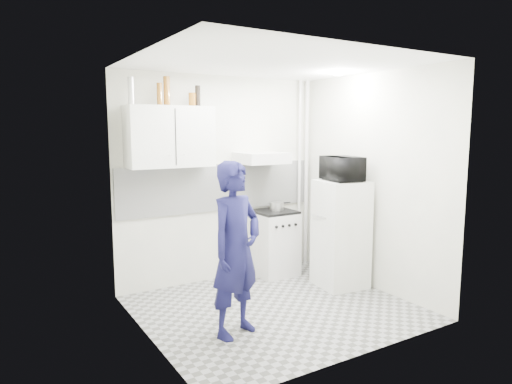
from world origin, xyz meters
TOP-DOWN VIEW (x-y plane):
  - floor at (0.00, 0.00)m, footprint 2.80×2.80m
  - ceiling at (0.00, 0.00)m, footprint 2.80×2.80m
  - wall_back at (0.00, 1.25)m, footprint 2.80×0.00m
  - wall_left at (-1.40, 0.00)m, footprint 0.00×2.60m
  - wall_right at (1.40, 0.00)m, footprint 0.00×2.60m
  - person at (-0.66, -0.31)m, footprint 0.70×0.57m
  - stove at (0.65, 1.00)m, footprint 0.52×0.52m
  - fridge at (1.10, 0.20)m, footprint 0.61×0.61m
  - stove_top at (0.65, 1.00)m, footprint 0.50×0.50m
  - saucepan at (0.70, 1.03)m, footprint 0.19×0.19m
  - microwave at (1.10, 0.20)m, footprint 0.60×0.47m
  - bottle_a at (-1.18, 1.07)m, footprint 0.07×0.07m
  - bottle_c at (-0.86, 1.07)m, footprint 0.06×0.06m
  - bottle_d at (-0.77, 1.07)m, footprint 0.07×0.07m
  - canister_b at (-0.47, 1.07)m, footprint 0.08×0.08m
  - bottle_e at (-0.39, 1.07)m, footprint 0.06×0.06m
  - upper_cabinet at (-0.75, 1.07)m, footprint 1.00×0.35m
  - range_hood at (0.45, 1.00)m, footprint 0.60×0.50m
  - backsplash at (0.00, 1.24)m, footprint 2.74×0.03m
  - pipe_a at (1.30, 1.17)m, footprint 0.05×0.05m
  - pipe_b at (1.18, 1.17)m, footprint 0.04×0.04m
  - ceiling_spot_fixture at (1.00, 0.20)m, footprint 0.10×0.10m

SIDE VIEW (x-z plane):
  - floor at x=0.00m, z-range 0.00..0.00m
  - stove at x=0.65m, z-range 0.00..0.84m
  - fridge at x=1.10m, z-range 0.00..1.32m
  - person at x=-0.66m, z-range 0.00..1.65m
  - stove_top at x=0.65m, z-range 0.84..0.87m
  - saucepan at x=0.70m, z-range 0.87..0.97m
  - backsplash at x=0.00m, z-range 0.90..1.50m
  - wall_left at x=-1.40m, z-range 0.00..2.60m
  - wall_right at x=1.40m, z-range 0.00..2.60m
  - pipe_a at x=1.30m, z-range 0.00..2.60m
  - pipe_b at x=1.18m, z-range 0.00..2.60m
  - wall_back at x=0.00m, z-range -0.10..2.70m
  - microwave at x=1.10m, z-range 1.32..1.61m
  - range_hood at x=0.45m, z-range 1.50..1.64m
  - upper_cabinet at x=-0.75m, z-range 1.50..2.20m
  - canister_b at x=-0.47m, z-range 2.20..2.36m
  - bottle_e at x=-0.39m, z-range 2.20..2.44m
  - bottle_c at x=-0.86m, z-range 2.20..2.45m
  - bottle_a at x=-1.18m, z-range 2.20..2.50m
  - bottle_d at x=-0.77m, z-range 2.20..2.53m
  - ceiling_spot_fixture at x=1.00m, z-range 2.56..2.58m
  - ceiling at x=0.00m, z-range 2.60..2.60m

